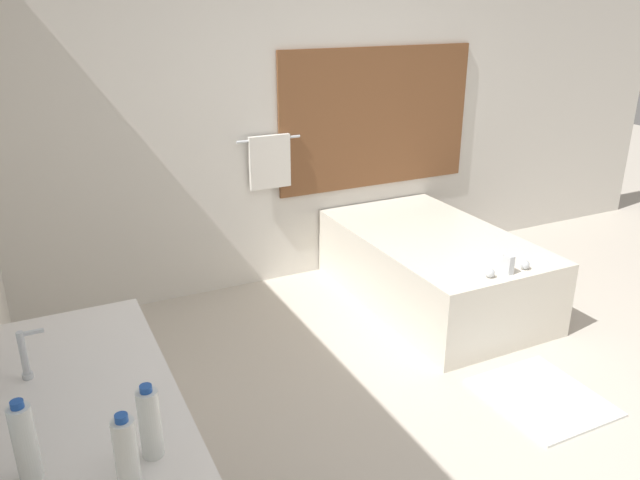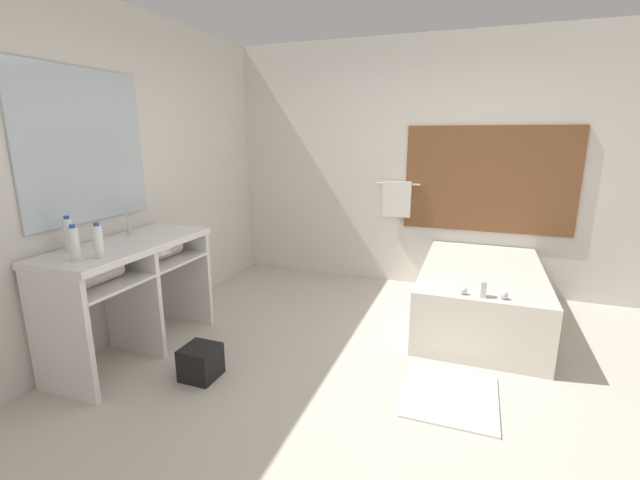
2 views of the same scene
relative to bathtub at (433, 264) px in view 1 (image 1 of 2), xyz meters
name	(u,v)px [view 1 (image 1 of 2)]	position (x,y,z in m)	size (l,w,h in m)	color
ground_plane	(478,425)	(-0.64, -1.33, -0.29)	(16.00, 16.00, 0.00)	beige
wall_back_with_blinds	(304,108)	(-0.62, 0.90, 1.06)	(7.40, 0.13, 2.70)	silver
vanity_counter	(94,451)	(-2.54, -1.51, 0.37)	(0.58, 1.31, 0.90)	white
sink_faucet	(25,356)	(-2.70, -1.34, 0.70)	(0.09, 0.04, 0.18)	silver
bathtub	(433,264)	(0.00, 0.00, 0.00)	(1.02, 1.72, 0.65)	silver
water_bottle_1	(25,442)	(-2.71, -1.86, 0.73)	(0.06, 0.06, 0.25)	silver
water_bottle_2	(150,423)	(-2.39, -1.91, 0.72)	(0.06, 0.06, 0.23)	silver
water_bottle_3	(126,454)	(-2.48, -2.02, 0.72)	(0.06, 0.06, 0.24)	silver
bath_mat	(543,397)	(-0.16, -1.31, -0.28)	(0.59, 0.66, 0.02)	white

